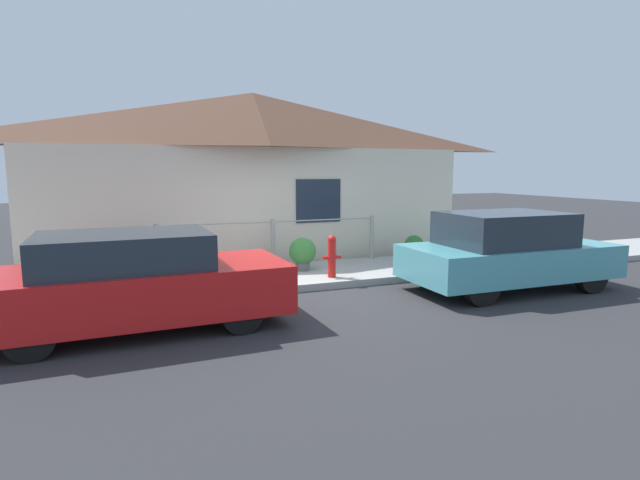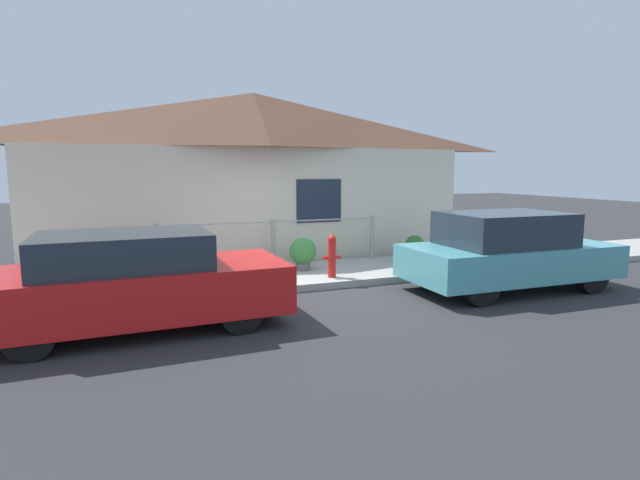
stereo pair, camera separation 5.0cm
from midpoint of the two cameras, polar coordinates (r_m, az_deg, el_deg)
ground_plane at (r=9.14m, az=-2.02°, el=-5.98°), size 60.00×60.00×0.00m
sidewalk at (r=10.11m, az=-4.04°, el=-4.22°), size 24.00×2.14×0.14m
house at (r=12.24m, az=-7.64°, el=12.46°), size 10.38×2.23×4.02m
fence at (r=10.87m, az=-5.52°, el=-0.00°), size 4.90×0.10×1.01m
car_left at (r=7.36m, az=-20.51°, el=-4.48°), size 4.12×1.84×1.37m
car_right at (r=9.82m, az=20.50°, el=-1.23°), size 3.93×1.77×1.44m
fire_hydrant at (r=9.66m, az=1.21°, el=-1.75°), size 0.37×0.17×0.83m
potted_plant_near_hydrant at (r=10.36m, az=-2.15°, el=-1.44°), size 0.57×0.57×0.68m
potted_plant_by_fence at (r=10.12m, az=-21.76°, el=-2.57°), size 0.52×0.52×0.59m
potted_plant_corner at (r=12.00m, az=10.57°, el=-0.64°), size 0.45×0.45×0.54m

